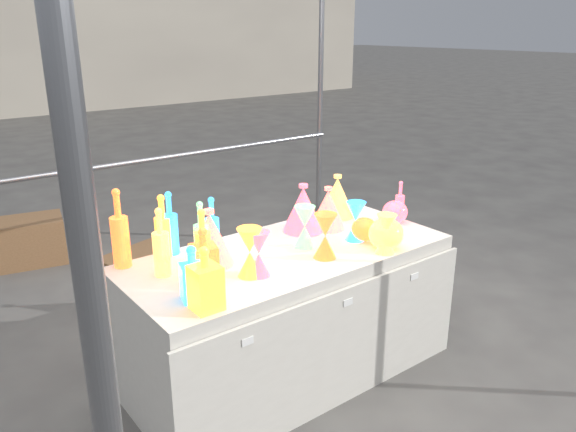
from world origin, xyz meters
TOP-DOWN VIEW (x-y plane):
  - ground at (0.00, 0.00)m, footprint 80.00×80.00m
  - display_table at (0.00, -0.01)m, footprint 1.84×0.83m
  - cardboard_box_closed at (-0.76, 2.57)m, footprint 0.59×0.48m
  - cardboard_box_flat at (-0.02, 2.07)m, footprint 0.71×0.59m
  - bottle_0 at (-0.56, 0.35)m, footprint 0.11×0.11m
  - bottle_1 at (-0.51, 0.35)m, footprint 0.08×0.08m
  - bottle_2 at (-0.79, 0.35)m, footprint 0.09×0.09m
  - bottle_4 at (-0.67, 0.13)m, footprint 0.11×0.11m
  - bottle_5 at (-0.46, 0.11)m, footprint 0.08×0.08m
  - bottle_6 at (-0.48, 0.06)m, footprint 0.09×0.09m
  - bottle_7 at (-0.34, 0.21)m, footprint 0.08×0.08m
  - decanter_0 at (-0.68, -0.31)m, footprint 0.12×0.12m
  - decanter_1 at (-0.56, -0.09)m, footprint 0.15×0.15m
  - decanter_2 at (-0.68, -0.20)m, footprint 0.13×0.13m
  - hourglass_0 at (0.10, -0.19)m, footprint 0.15×0.15m
  - hourglass_1 at (-0.30, -0.16)m, footprint 0.15×0.15m
  - hourglass_2 at (0.40, -0.34)m, footprint 0.14×0.14m
  - hourglass_3 at (0.11, -0.01)m, footprint 0.12×0.12m
  - hourglass_4 at (-0.34, -0.14)m, footprint 0.15×0.15m
  - hourglass_5 at (0.40, -0.10)m, footprint 0.14×0.14m
  - globe_0 at (0.45, -0.30)m, footprint 0.16×0.16m
  - globe_1 at (0.44, -0.30)m, footprint 0.20×0.20m
  - globe_2 at (0.44, -0.13)m, footprint 0.17×0.17m
  - globe_3 at (0.81, -0.03)m, footprint 0.20×0.20m
  - lampshade_0 at (-0.41, 0.11)m, footprint 0.32×0.32m
  - lampshade_1 at (0.41, 0.14)m, footprint 0.27×0.27m
  - lampshade_2 at (0.27, 0.20)m, footprint 0.32×0.32m
  - lampshade_3 at (0.61, 0.28)m, footprint 0.27×0.27m
  - bottle_10 at (0.86, -0.02)m, footprint 0.07×0.07m

SIDE VIEW (x-z plane):
  - ground at x=0.00m, z-range 0.00..0.00m
  - cardboard_box_flat at x=-0.02m, z-range 0.00..0.05m
  - cardboard_box_closed at x=-0.76m, z-range 0.00..0.38m
  - display_table at x=0.00m, z-range 0.00..0.75m
  - globe_2 at x=0.44m, z-range 0.75..0.87m
  - globe_3 at x=0.81m, z-range 0.75..0.87m
  - globe_0 at x=0.45m, z-range 0.75..0.88m
  - globe_1 at x=0.44m, z-range 0.75..0.90m
  - hourglass_2 at x=0.40m, z-range 0.75..0.96m
  - hourglass_5 at x=0.40m, z-range 0.75..0.98m
  - hourglass_1 at x=-0.30m, z-range 0.75..0.98m
  - hourglass_3 at x=0.11m, z-range 0.75..0.98m
  - hourglass_0 at x=0.10m, z-range 0.75..0.99m
  - hourglass_4 at x=-0.34m, z-range 0.75..1.00m
  - bottle_10 at x=0.86m, z-range 0.75..1.00m
  - lampshade_1 at x=0.41m, z-range 0.75..1.01m
  - decanter_2 at x=-0.68m, z-range 0.75..1.01m
  - lampshade_3 at x=0.61m, z-range 0.75..1.02m
  - decanter_1 at x=-0.56m, z-range 0.75..1.03m
  - lampshade_2 at x=0.27m, z-range 0.75..1.04m
  - decanter_0 at x=-0.68m, z-range 0.75..1.04m
  - lampshade_0 at x=-0.41m, z-range 0.75..1.04m
  - bottle_6 at x=-0.48m, z-range 0.75..1.07m
  - bottle_7 at x=-0.34m, z-range 0.75..1.07m
  - bottle_0 at x=-0.56m, z-range 0.75..1.09m
  - bottle_5 at x=-0.46m, z-range 0.75..1.09m
  - bottle_4 at x=-0.67m, z-range 0.75..1.10m
  - bottle_1 at x=-0.51m, z-range 0.75..1.10m
  - bottle_2 at x=-0.79m, z-range 0.75..1.16m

